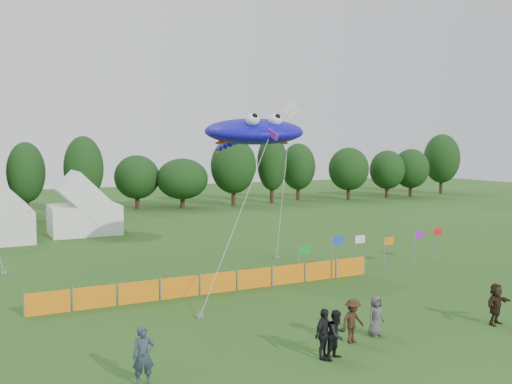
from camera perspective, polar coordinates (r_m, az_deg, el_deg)
name	(u,v)px	position (r m, az deg, el deg)	size (l,w,h in m)	color
ground	(330,346)	(21.70, 7.38, -15.07)	(160.00, 160.00, 0.00)	#234C16
treeline	(107,173)	(63.24, -14.69, 1.84)	(104.57, 8.78, 8.36)	#382314
tent_left	(2,217)	(46.31, -24.06, -2.27)	(4.39, 4.39, 3.87)	silver
tent_right	(84,210)	(48.54, -16.81, -1.73)	(5.50, 4.40, 3.88)	white
barrier_fence	(218,283)	(28.63, -3.81, -9.04)	(17.90, 0.06, 1.00)	orange
flag_row	(374,247)	(33.67, 11.76, -5.42)	(10.73, 0.77, 2.29)	gray
spectator_a	(143,356)	(18.40, -11.19, -15.79)	(0.67, 0.44, 1.85)	#293845
spectator_b	(337,335)	(20.31, 8.09, -13.94)	(0.83, 0.65, 1.71)	black
spectator_c	(353,321)	(21.90, 9.65, -12.60)	(1.08, 0.62, 1.67)	#321F14
spectator_d	(324,334)	(20.23, 6.79, -13.91)	(1.03, 0.43, 1.77)	black
spectator_e	(376,316)	(22.85, 11.87, -12.01)	(0.77, 0.50, 1.58)	#48474C
spectator_f	(496,304)	(25.61, 22.87, -10.28)	(1.59, 0.51, 1.71)	black
stingray_kite	(252,132)	(33.82, -0.45, 6.02)	(10.01, 15.56, 9.13)	#150ED1
small_kite_white	(288,142)	(42.03, 3.20, 5.05)	(5.40, 6.45, 10.66)	white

